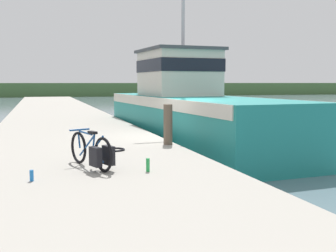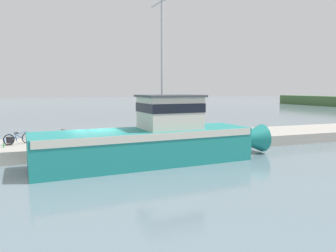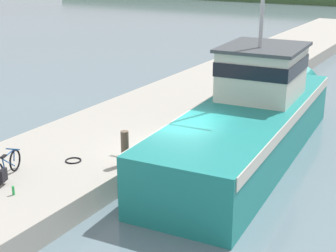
% 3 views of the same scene
% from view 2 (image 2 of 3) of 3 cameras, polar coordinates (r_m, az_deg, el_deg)
% --- Properties ---
extents(ground_plane, '(320.00, 320.00, 0.00)m').
position_cam_2_polar(ground_plane, '(19.38, -12.51, -6.17)').
color(ground_plane, slate).
extents(dock_pier, '(5.22, 80.00, 0.76)m').
position_cam_2_polar(dock_pier, '(22.54, -13.70, -3.44)').
color(dock_pier, '#A39E93').
rests_on(dock_pier, ground_plane).
extents(fishing_boat_main, '(4.17, 14.47, 10.66)m').
position_cam_2_polar(fishing_boat_main, '(18.57, -2.03, -2.15)').
color(fishing_boat_main, teal).
rests_on(fishing_boat_main, ground_plane).
extents(bicycle_touring, '(0.79, 1.67, 0.74)m').
position_cam_2_polar(bicycle_touring, '(22.37, -25.03, -2.07)').
color(bicycle_touring, black).
rests_on(bicycle_touring, dock_pier).
extents(mooring_post, '(0.25, 0.25, 1.11)m').
position_cam_2_polar(mooring_post, '(19.94, -17.74, -2.12)').
color(mooring_post, brown).
rests_on(mooring_post, dock_pier).
extents(hose_coil, '(0.52, 0.52, 0.04)m').
position_cam_2_polar(hose_coil, '(21.58, -19.51, -2.98)').
color(hose_coil, black).
rests_on(hose_coil, dock_pier).
extents(water_bottle_by_bike, '(0.07, 0.07, 0.20)m').
position_cam_2_polar(water_bottle_by_bike, '(23.63, -26.56, -2.32)').
color(water_bottle_by_bike, blue).
rests_on(water_bottle_by_bike, dock_pier).
extents(water_bottle_on_curb, '(0.07, 0.07, 0.26)m').
position_cam_2_polar(water_bottle_on_curb, '(21.53, -26.71, -3.04)').
color(water_bottle_on_curb, green).
rests_on(water_bottle_on_curb, dock_pier).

